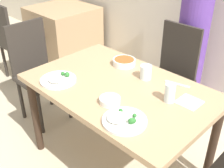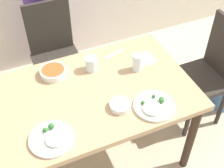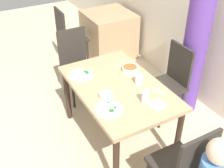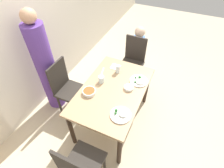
{
  "view_description": "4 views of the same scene",
  "coord_description": "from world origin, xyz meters",
  "px_view_note": "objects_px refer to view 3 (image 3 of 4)",
  "views": [
    {
      "loc": [
        1.14,
        -1.22,
        1.73
      ],
      "look_at": [
        -0.01,
        -0.06,
        0.77
      ],
      "focal_mm": 45.0,
      "sensor_mm": 36.0,
      "label": 1
    },
    {
      "loc": [
        -0.45,
        -1.34,
        2.19
      ],
      "look_at": [
        0.11,
        -0.05,
        0.8
      ],
      "focal_mm": 50.0,
      "sensor_mm": 36.0,
      "label": 2
    },
    {
      "loc": [
        2.04,
        -1.2,
        2.37
      ],
      "look_at": [
        -0.02,
        -0.06,
        0.76
      ],
      "focal_mm": 45.0,
      "sensor_mm": 36.0,
      "label": 3
    },
    {
      "loc": [
        -1.5,
        -0.67,
        2.48
      ],
      "look_at": [
        -0.13,
        -0.05,
        0.97
      ],
      "focal_mm": 28.0,
      "sensor_mm": 36.0,
      "label": 4
    }
  ],
  "objects_px": {
    "person_adult": "(194,54)",
    "glass_water_tall": "(145,97)",
    "chair_child_spot": "(183,166)",
    "bowl_curry": "(130,68)",
    "plate_rice_adult": "(81,75)",
    "chair_adult_spot": "(170,80)"
  },
  "relations": [
    {
      "from": "plate_rice_adult",
      "to": "glass_water_tall",
      "type": "bearing_deg",
      "value": 25.92
    },
    {
      "from": "chair_adult_spot",
      "to": "person_adult",
      "type": "bearing_deg",
      "value": 90.0
    },
    {
      "from": "chair_adult_spot",
      "to": "bowl_curry",
      "type": "distance_m",
      "value": 0.57
    },
    {
      "from": "chair_adult_spot",
      "to": "chair_child_spot",
      "type": "relative_size",
      "value": 1.0
    },
    {
      "from": "bowl_curry",
      "to": "glass_water_tall",
      "type": "xyz_separation_m",
      "value": [
        0.55,
        -0.18,
        0.04
      ]
    },
    {
      "from": "chair_child_spot",
      "to": "bowl_curry",
      "type": "height_order",
      "value": "chair_child_spot"
    },
    {
      "from": "bowl_curry",
      "to": "person_adult",
      "type": "bearing_deg",
      "value": 81.05
    },
    {
      "from": "plate_rice_adult",
      "to": "chair_child_spot",
      "type": "bearing_deg",
      "value": 12.91
    },
    {
      "from": "bowl_curry",
      "to": "plate_rice_adult",
      "type": "distance_m",
      "value": 0.55
    },
    {
      "from": "person_adult",
      "to": "glass_water_tall",
      "type": "relative_size",
      "value": 13.47
    },
    {
      "from": "chair_child_spot",
      "to": "glass_water_tall",
      "type": "bearing_deg",
      "value": -93.14
    },
    {
      "from": "chair_adult_spot",
      "to": "glass_water_tall",
      "type": "height_order",
      "value": "chair_adult_spot"
    },
    {
      "from": "person_adult",
      "to": "plate_rice_adult",
      "type": "distance_m",
      "value": 1.36
    },
    {
      "from": "bowl_curry",
      "to": "chair_child_spot",
      "type": "bearing_deg",
      "value": -10.24
    },
    {
      "from": "chair_adult_spot",
      "to": "glass_water_tall",
      "type": "xyz_separation_m",
      "value": [
        0.42,
        -0.68,
        0.28
      ]
    },
    {
      "from": "plate_rice_adult",
      "to": "glass_water_tall",
      "type": "height_order",
      "value": "glass_water_tall"
    },
    {
      "from": "plate_rice_adult",
      "to": "glass_water_tall",
      "type": "xyz_separation_m",
      "value": [
        0.71,
        0.34,
        0.05
      ]
    },
    {
      "from": "glass_water_tall",
      "to": "bowl_curry",
      "type": "bearing_deg",
      "value": 161.92
    },
    {
      "from": "chair_child_spot",
      "to": "plate_rice_adult",
      "type": "distance_m",
      "value": 1.4
    },
    {
      "from": "chair_adult_spot",
      "to": "chair_child_spot",
      "type": "height_order",
      "value": "same"
    },
    {
      "from": "bowl_curry",
      "to": "glass_water_tall",
      "type": "bearing_deg",
      "value": -18.08
    },
    {
      "from": "chair_adult_spot",
      "to": "chair_child_spot",
      "type": "bearing_deg",
      "value": -33.87
    }
  ]
}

